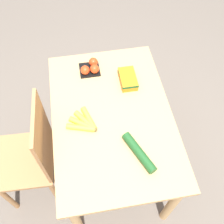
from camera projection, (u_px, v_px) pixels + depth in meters
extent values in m
plane|color=#665B51|center=(112.00, 162.00, 2.31)|extent=(12.00, 12.00, 0.00)
cube|color=tan|center=(112.00, 116.00, 1.68)|extent=(1.15, 0.76, 0.03)
cylinder|color=tan|center=(172.00, 204.00, 1.75)|extent=(0.06, 0.06, 0.74)
cylinder|color=tan|center=(138.00, 86.00, 2.31)|extent=(0.06, 0.06, 0.74)
cylinder|color=tan|center=(76.00, 221.00, 1.69)|extent=(0.06, 0.06, 0.74)
cylinder|color=tan|center=(65.00, 96.00, 2.25)|extent=(0.06, 0.06, 0.74)
cube|color=#A87547|center=(24.00, 160.00, 1.83)|extent=(0.44, 0.42, 0.03)
cube|color=#A87547|center=(43.00, 139.00, 1.61)|extent=(0.39, 0.04, 0.52)
cylinder|color=#A87547|center=(12.00, 154.00, 2.11)|extent=(0.04, 0.04, 0.45)
cylinder|color=#A87547|center=(8.00, 198.00, 1.91)|extent=(0.04, 0.04, 0.45)
cylinder|color=#A87547|center=(55.00, 149.00, 2.13)|extent=(0.04, 0.04, 0.45)
cylinder|color=#A87547|center=(55.00, 193.00, 1.94)|extent=(0.04, 0.04, 0.45)
sphere|color=brown|center=(95.00, 129.00, 1.59)|extent=(0.03, 0.03, 0.03)
cylinder|color=yellow|center=(89.00, 118.00, 1.63)|extent=(0.18, 0.09, 0.03)
cylinder|color=yellow|center=(85.00, 121.00, 1.62)|extent=(0.16, 0.13, 0.03)
cylinder|color=yellow|center=(82.00, 124.00, 1.61)|extent=(0.13, 0.16, 0.03)
cylinder|color=yellow|center=(81.00, 128.00, 1.60)|extent=(0.09, 0.18, 0.03)
cube|color=black|center=(90.00, 70.00, 1.88)|extent=(0.14, 0.14, 0.01)
sphere|color=red|center=(94.00, 69.00, 1.83)|extent=(0.06, 0.06, 0.06)
sphere|color=red|center=(93.00, 62.00, 1.87)|extent=(0.06, 0.06, 0.06)
sphere|color=red|center=(85.00, 70.00, 1.82)|extent=(0.06, 0.06, 0.06)
cube|color=orange|center=(128.00, 79.00, 1.80)|extent=(0.18, 0.11, 0.06)
cube|color=#145123|center=(128.00, 77.00, 1.78)|extent=(0.18, 0.11, 0.02)
cylinder|color=#1E5123|center=(139.00, 152.00, 1.50)|extent=(0.27, 0.16, 0.05)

